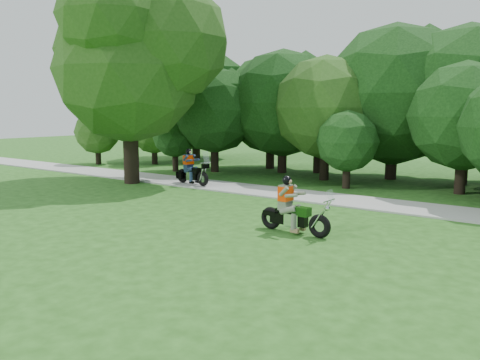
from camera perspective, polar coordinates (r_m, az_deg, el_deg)
The scene contains 6 objects.
ground at distance 10.06m, azimuth -0.49°, elevation -10.23°, with size 100.00×100.00×0.00m, color #214D16.
walkway at distance 16.99m, azimuth 15.52°, elevation -2.74°, with size 60.00×2.20×0.06m, color #A0A09A.
tree_line at distance 22.63m, azimuth 24.98°, elevation 8.59°, with size 39.91×12.08×7.57m.
big_tree_west at distance 21.88m, azimuth -12.89°, elevation 14.83°, with size 8.64×6.56×9.96m.
chopper_motorcycle at distance 12.50m, azimuth 6.26°, elevation -3.90°, with size 2.14×0.57×1.53m.
touring_motorcycle at distance 20.49m, azimuth -6.05°, elevation 1.06°, with size 2.03×0.83×1.55m.
Camera 1 is at (5.58, -7.73, 3.20)m, focal length 35.00 mm.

